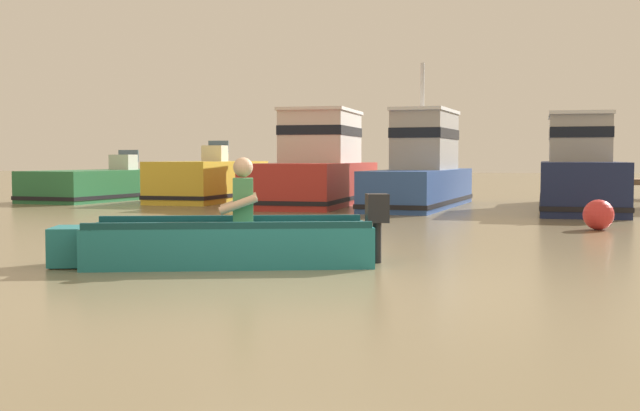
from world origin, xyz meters
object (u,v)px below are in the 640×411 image
(moored_boat_green, at_px, (114,185))
(moored_boat_yellow, at_px, (210,182))
(mooring_buoy, at_px, (598,215))
(rowboat_with_person, at_px, (224,242))
(moored_boat_navy, at_px, (579,173))
(moored_boat_blue, at_px, (422,171))
(moored_boat_red, at_px, (318,169))

(moored_boat_green, relative_size, moored_boat_yellow, 1.32)
(mooring_buoy, bearing_deg, moored_boat_green, 149.03)
(mooring_buoy, bearing_deg, rowboat_with_person, -129.28)
(moored_boat_green, relative_size, moored_boat_navy, 0.97)
(rowboat_with_person, bearing_deg, mooring_buoy, 50.72)
(moored_boat_blue, relative_size, moored_boat_navy, 0.91)
(moored_boat_yellow, relative_size, moored_boat_red, 0.74)
(moored_boat_red, height_order, moored_boat_blue, moored_boat_blue)
(rowboat_with_person, xyz_separation_m, moored_boat_yellow, (-4.95, 12.59, 0.28))
(moored_boat_green, height_order, moored_boat_red, moored_boat_red)
(rowboat_with_person, bearing_deg, moored_boat_blue, 84.94)
(moored_boat_red, bearing_deg, rowboat_with_person, -81.61)
(moored_boat_navy, distance_m, mooring_buoy, 5.78)
(rowboat_with_person, bearing_deg, moored_boat_green, 121.66)
(moored_boat_navy, height_order, mooring_buoy, moored_boat_navy)
(rowboat_with_person, height_order, moored_boat_red, moored_boat_red)
(moored_boat_yellow, relative_size, moored_boat_navy, 0.73)
(rowboat_with_person, relative_size, moored_boat_green, 0.57)
(moored_boat_red, xyz_separation_m, moored_boat_navy, (6.43, -0.82, -0.07))
(moored_boat_red, bearing_deg, moored_boat_green, 171.24)
(moored_boat_red, xyz_separation_m, moored_boat_blue, (2.79, -0.76, -0.03))
(moored_boat_yellow, distance_m, mooring_buoy, 11.82)
(rowboat_with_person, distance_m, moored_boat_blue, 11.39)
(moored_boat_navy, relative_size, mooring_buoy, 13.10)
(rowboat_with_person, distance_m, moored_boat_navy, 12.20)
(moored_boat_green, xyz_separation_m, moored_boat_yellow, (3.10, -0.46, 0.13))
(moored_boat_green, bearing_deg, rowboat_with_person, -58.34)
(moored_boat_blue, distance_m, moored_boat_navy, 3.64)
(moored_boat_red, distance_m, moored_boat_blue, 2.89)
(moored_boat_yellow, height_order, moored_boat_red, moored_boat_red)
(moored_boat_yellow, height_order, moored_boat_blue, moored_boat_blue)
(moored_boat_green, height_order, mooring_buoy, moored_boat_green)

